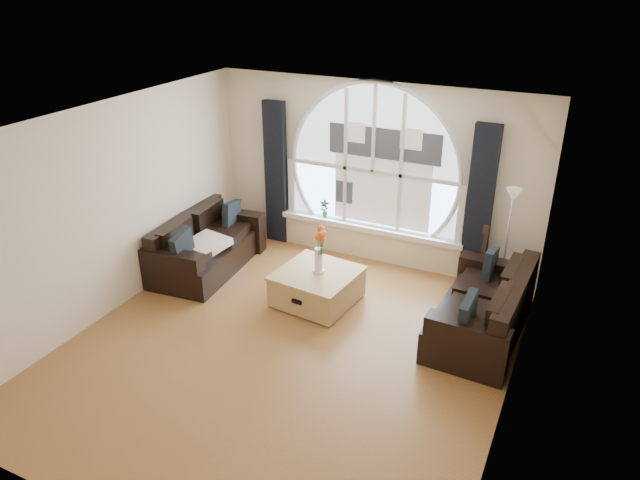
{
  "coord_description": "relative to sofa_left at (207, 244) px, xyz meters",
  "views": [
    {
      "loc": [
        2.86,
        -5.09,
        4.19
      ],
      "look_at": [
        0.0,
        0.9,
        1.05
      ],
      "focal_mm": 33.16,
      "sensor_mm": 36.0,
      "label": 1
    }
  ],
  "objects": [
    {
      "name": "throw_blanket",
      "position": [
        0.12,
        -0.17,
        0.1
      ],
      "size": [
        0.64,
        0.64,
        0.1
      ],
      "primitive_type": "cube",
      "rotation": [
        0.0,
        0.0,
        -0.19
      ],
      "color": "silver",
      "rests_on": "sofa_left"
    },
    {
      "name": "window_frame",
      "position": [
        2.04,
        1.4,
        1.23
      ],
      "size": [
        2.76,
        0.08,
        2.15
      ],
      "primitive_type": "cube",
      "color": "white",
      "rests_on": "wall_back"
    },
    {
      "name": "wall_right",
      "position": [
        4.54,
        -1.29,
        0.95
      ],
      "size": [
        0.01,
        5.5,
        2.7
      ],
      "primitive_type": "cube",
      "color": "beige",
      "rests_on": "ground"
    },
    {
      "name": "window_sill",
      "position": [
        2.04,
        1.36,
        0.11
      ],
      "size": [
        2.9,
        0.22,
        0.08
      ],
      "primitive_type": "cube",
      "color": "white",
      "rests_on": "wall_back"
    },
    {
      "name": "guitar",
      "position": [
        3.82,
        1.04,
        0.13
      ],
      "size": [
        0.38,
        0.28,
        1.06
      ],
      "primitive_type": "cube",
      "rotation": [
        0.0,
        0.0,
        -0.11
      ],
      "color": "brown",
      "rests_on": "ground"
    },
    {
      "name": "wall_front",
      "position": [
        2.04,
        -4.04,
        0.95
      ],
      "size": [
        5.0,
        0.01,
        2.7
      ],
      "primitive_type": "cube",
      "color": "beige",
      "rests_on": "ground"
    },
    {
      "name": "potted_plant",
      "position": [
        1.28,
        1.36,
        0.29
      ],
      "size": [
        0.17,
        0.15,
        0.28
      ],
      "primitive_type": "imported",
      "rotation": [
        0.0,
        0.0,
        0.37
      ],
      "color": "#1E6023",
      "rests_on": "window_sill"
    },
    {
      "name": "sofa_right",
      "position": [
        4.03,
        -0.01,
        0.0
      ],
      "size": [
        1.03,
        1.91,
        0.83
      ],
      "primitive_type": "cube",
      "rotation": [
        0.0,
        0.0,
        -0.05
      ],
      "color": "black",
      "rests_on": "ground"
    },
    {
      "name": "ceiling",
      "position": [
        2.04,
        -1.29,
        2.3
      ],
      "size": [
        5.0,
        5.5,
        0.01
      ],
      "primitive_type": "cube",
      "color": "silver",
      "rests_on": "ground"
    },
    {
      "name": "coffee_chest",
      "position": [
        1.89,
        -0.16,
        -0.15
      ],
      "size": [
        1.11,
        1.11,
        0.49
      ],
      "primitive_type": "cube",
      "rotation": [
        0.0,
        0.0,
        -0.11
      ],
      "color": "#AD894E",
      "rests_on": "ground"
    },
    {
      "name": "wall_back",
      "position": [
        2.04,
        1.46,
        0.95
      ],
      "size": [
        5.0,
        0.01,
        2.7
      ],
      "primitive_type": "cube",
      "color": "beige",
      "rests_on": "ground"
    },
    {
      "name": "attic_slope",
      "position": [
        4.24,
        -1.29,
        1.95
      ],
      "size": [
        0.92,
        5.5,
        0.72
      ],
      "primitive_type": "cube",
      "color": "silver",
      "rests_on": "ground"
    },
    {
      "name": "arched_window",
      "position": [
        2.04,
        1.43,
        1.23
      ],
      "size": [
        2.6,
        0.06,
        2.15
      ],
      "primitive_type": "cube",
      "color": "silver",
      "rests_on": "wall_back"
    },
    {
      "name": "curtain_right",
      "position": [
        3.64,
        1.34,
        0.75
      ],
      "size": [
        0.35,
        0.12,
        2.3
      ],
      "primitive_type": "cube",
      "color": "black",
      "rests_on": "ground"
    },
    {
      "name": "curtain_left",
      "position": [
        0.44,
        1.34,
        0.75
      ],
      "size": [
        0.35,
        0.12,
        2.3
      ],
      "primitive_type": "cube",
      "color": "black",
      "rests_on": "ground"
    },
    {
      "name": "vase_flowers",
      "position": [
        1.91,
        -0.15,
        0.44
      ],
      "size": [
        0.24,
        0.24,
        0.7
      ],
      "primitive_type": "cube",
      "color": "white",
      "rests_on": "coffee_chest"
    },
    {
      "name": "wall_left",
      "position": [
        -0.46,
        -1.29,
        0.95
      ],
      "size": [
        0.01,
        5.5,
        2.7
      ],
      "primitive_type": "cube",
      "color": "beige",
      "rests_on": "ground"
    },
    {
      "name": "neighbor_house",
      "position": [
        2.19,
        1.42,
        1.1
      ],
      "size": [
        1.7,
        0.02,
        1.5
      ],
      "primitive_type": "cube",
      "color": "silver",
      "rests_on": "wall_back"
    },
    {
      "name": "floor_lamp",
      "position": [
        4.1,
        0.98,
        0.4
      ],
      "size": [
        0.24,
        0.24,
        1.6
      ],
      "primitive_type": "cube",
      "color": "#B2B2B2",
      "rests_on": "ground"
    },
    {
      "name": "sofa_left",
      "position": [
        0.0,
        0.0,
        0.0
      ],
      "size": [
        1.07,
        1.9,
        0.81
      ],
      "primitive_type": "cube",
      "rotation": [
        0.0,
        0.0,
        0.09
      ],
      "color": "black",
      "rests_on": "ground"
    },
    {
      "name": "ground",
      "position": [
        2.04,
        -1.29,
        -0.4
      ],
      "size": [
        5.0,
        5.5,
        0.01
      ],
      "primitive_type": "cube",
      "color": "brown",
      "rests_on": "ground"
    }
  ]
}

